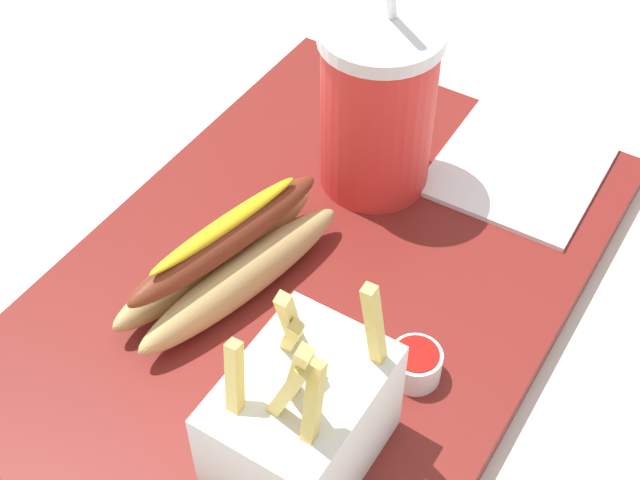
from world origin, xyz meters
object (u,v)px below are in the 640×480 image
at_px(soda_cup, 377,107).
at_px(fries_basket, 302,419).
at_px(ketchup_cup_1, 416,363).
at_px(hot_dog_1, 229,260).
at_px(napkin_stack, 518,169).

relative_size(soda_cup, fries_basket, 1.38).
bearing_deg(ketchup_cup_1, hot_dog_1, 89.98).
bearing_deg(hot_dog_1, napkin_stack, -29.93).
xyz_separation_m(soda_cup, fries_basket, (-0.23, -0.08, -0.03)).
distance_m(soda_cup, hot_dog_1, 0.15).
distance_m(soda_cup, napkin_stack, 0.13).
bearing_deg(soda_cup, ketchup_cup_1, -142.35).
relative_size(ketchup_cup_1, napkin_stack, 0.26).
bearing_deg(hot_dog_1, fries_basket, -127.04).
bearing_deg(fries_basket, napkin_stack, -1.55).
bearing_deg(soda_cup, fries_basket, -160.02).
height_order(fries_basket, napkin_stack, fries_basket).
xyz_separation_m(fries_basket, ketchup_cup_1, (0.08, -0.03, -0.03)).
bearing_deg(napkin_stack, hot_dog_1, 150.07).
bearing_deg(soda_cup, hot_dog_1, 168.59).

